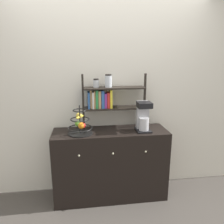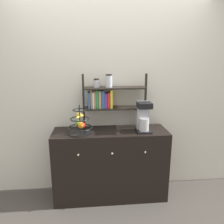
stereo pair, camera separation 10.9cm
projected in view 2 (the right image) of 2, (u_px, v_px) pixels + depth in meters
The scene contains 6 objects.
ground_plane at pixel (112, 206), 2.68m from camera, with size 12.00×12.00×0.00m, color #47423D.
wall_back at pixel (109, 95), 2.83m from camera, with size 7.00×0.05×2.60m, color silver.
sideboard at pixel (110, 164), 2.78m from camera, with size 1.41×0.46×0.89m.
coffee_maker at pixel (143, 117), 2.64m from camera, with size 0.17×0.21×0.36m.
fruit_stand at pixel (80, 124), 2.57m from camera, with size 0.29×0.29×0.34m.
shelf_hutch at pixel (107, 97), 2.69m from camera, with size 0.80×0.20×0.68m.
Camera 2 is at (-0.22, -2.30, 1.78)m, focal length 35.00 mm.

